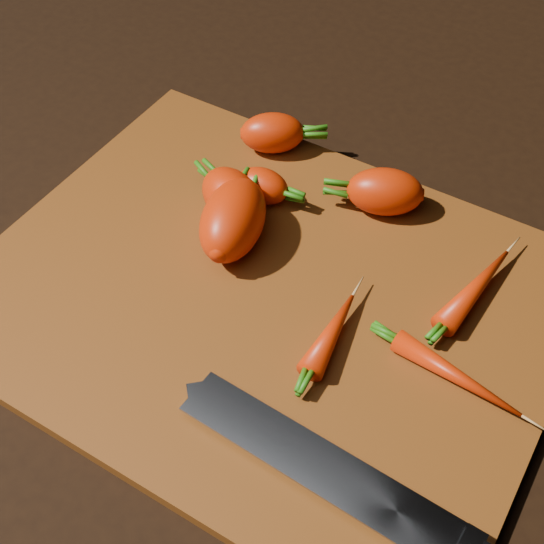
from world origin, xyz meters
The scene contains 11 objects.
ground centered at (0.00, 0.00, -0.01)m, with size 2.00×2.00×0.01m, color black.
cutting_board centered at (0.00, 0.00, 0.01)m, with size 0.50×0.40×0.01m, color brown.
carrot_0 centered at (-0.10, 0.17, 0.03)m, with size 0.07×0.04×0.04m, color red.
carrot_1 centered at (-0.08, 0.07, 0.04)m, with size 0.07×0.05×0.05m, color red.
carrot_2 centered at (-0.06, 0.04, 0.04)m, with size 0.10×0.06×0.06m, color red.
carrot_3 centered at (0.04, 0.15, 0.03)m, with size 0.07×0.05×0.05m, color red.
carrot_4 centered at (-0.07, 0.10, 0.03)m, with size 0.05×0.03×0.03m, color red.
carrot_5 centered at (0.16, 0.09, 0.02)m, with size 0.11×0.02×0.02m, color red.
carrot_6 centered at (0.18, 0.00, 0.02)m, with size 0.11×0.02×0.02m, color red.
carrot_7 centered at (0.07, -0.02, 0.02)m, with size 0.09×0.02×0.02m, color red.
knife centered at (0.14, -0.12, 0.02)m, with size 0.36×0.05×0.02m.
Camera 1 is at (0.22, -0.36, 0.52)m, focal length 50.00 mm.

